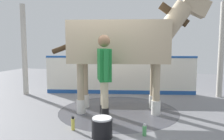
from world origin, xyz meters
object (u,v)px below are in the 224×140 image
object	(u,v)px
horse	(124,44)
wash_bucket	(102,128)
handler	(104,73)
bottle_shampoo	(73,124)
bottle_spray	(145,130)

from	to	relation	value
horse	wash_bucket	world-z (taller)	horse
handler	bottle_shampoo	bearing A→B (deg)	22.70
handler	bottle_spray	bearing A→B (deg)	130.33
handler	bottle_spray	distance (m)	1.30
handler	bottle_spray	xyz separation A→B (m)	(-0.40, -0.84, -0.91)
horse	bottle_spray	bearing A→B (deg)	-75.37
bottle_spray	horse	bearing A→B (deg)	26.11
wash_bucket	bottle_spray	bearing A→B (deg)	-69.71
wash_bucket	bottle_shampoo	xyz separation A→B (m)	(0.18, 0.61, -0.05)
horse	wash_bucket	bearing A→B (deg)	-102.51
horse	wash_bucket	distance (m)	2.11
bottle_shampoo	bottle_spray	size ratio (longest dim) A/B	1.22
wash_bucket	bottle_spray	distance (m)	0.73
horse	bottle_shampoo	size ratio (longest dim) A/B	13.93
wash_bucket	bottle_spray	xyz separation A→B (m)	(0.25, -0.68, -0.07)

